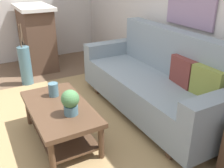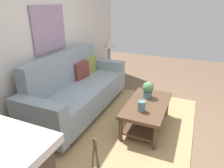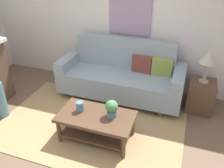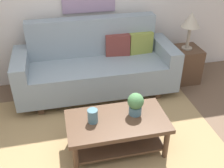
{
  "view_description": "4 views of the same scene",
  "coord_description": "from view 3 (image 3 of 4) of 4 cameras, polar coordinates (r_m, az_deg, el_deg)",
  "views": [
    {
      "loc": [
        2.55,
        -0.4,
        1.76
      ],
      "look_at": [
        0.39,
        0.78,
        0.64
      ],
      "focal_mm": 40.97,
      "sensor_mm": 36.0,
      "label": 1
    },
    {
      "loc": [
        -2.55,
        -0.34,
        1.91
      ],
      "look_at": [
        0.25,
        0.86,
        0.63
      ],
      "focal_mm": 32.2,
      "sensor_mm": 36.0,
      "label": 2
    },
    {
      "loc": [
        1.3,
        -2.2,
        2.49
      ],
      "look_at": [
        0.18,
        1.02,
        0.52
      ],
      "focal_mm": 37.44,
      "sensor_mm": 36.0,
      "label": 3
    },
    {
      "loc": [
        -0.35,
        -1.94,
        2.28
      ],
      "look_at": [
        0.3,
        0.93,
        0.46
      ],
      "focal_mm": 42.86,
      "sensor_mm": 36.0,
      "label": 4
    }
  ],
  "objects": [
    {
      "name": "framed_painting",
      "position": [
        4.44,
        4.4,
        16.6
      ],
      "size": [
        0.78,
        0.03,
        0.75
      ],
      "primitive_type": "cube",
      "color": "gray"
    },
    {
      "name": "table_lamp",
      "position": [
        4.04,
        22.57,
        5.86
      ],
      "size": [
        0.28,
        0.28,
        0.57
      ],
      "color": "gray",
      "rests_on": "side_table"
    },
    {
      "name": "potted_plant_tabletop",
      "position": [
        3.27,
        -0.1,
        -5.91
      ],
      "size": [
        0.18,
        0.18,
        0.26
      ],
      "color": "slate",
      "rests_on": "coffee_table"
    },
    {
      "name": "throw_pillow_olive",
      "position": [
        4.26,
        12.07,
        4.13
      ],
      "size": [
        0.37,
        0.15,
        0.32
      ],
      "primitive_type": "cube",
      "rotation": [
        0.0,
        0.0,
        0.08
      ],
      "color": "olive",
      "rests_on": "couch"
    },
    {
      "name": "floor_vase",
      "position": [
        4.31,
        -25.65,
        -3.56
      ],
      "size": [
        0.19,
        0.19,
        0.64
      ],
      "primitive_type": "cylinder",
      "color": "slate",
      "rests_on": "ground_plane"
    },
    {
      "name": "coffee_table",
      "position": [
        3.45,
        -3.86,
        -9.16
      ],
      "size": [
        1.1,
        0.6,
        0.43
      ],
      "color": "#513826",
      "rests_on": "ground_plane"
    },
    {
      "name": "ground_plane",
      "position": [
        3.57,
        -8.37,
        -14.67
      ],
      "size": [
        9.6,
        9.6,
        0.0
      ],
      "primitive_type": "plane",
      "color": "brown"
    },
    {
      "name": "area_rug",
      "position": [
        3.89,
        -5.06,
        -9.8
      ],
      "size": [
        2.93,
        1.95,
        0.01
      ],
      "primitive_type": "cube",
      "color": "#A38456",
      "rests_on": "ground_plane"
    },
    {
      "name": "side_table",
      "position": [
        4.35,
        20.76,
        -2.72
      ],
      "size": [
        0.44,
        0.44,
        0.56
      ],
      "primitive_type": "cube",
      "color": "#513826",
      "rests_on": "ground_plane"
    },
    {
      "name": "couch",
      "position": [
        4.38,
        2.26,
        1.96
      ],
      "size": [
        2.28,
        0.84,
        1.08
      ],
      "color": "gray",
      "rests_on": "ground_plane"
    },
    {
      "name": "wall_back",
      "position": [
        4.58,
        2.21,
        15.57
      ],
      "size": [
        5.6,
        0.1,
        2.7
      ],
      "primitive_type": "cube",
      "color": "silver",
      "rests_on": "ground_plane"
    },
    {
      "name": "tabletop_vase",
      "position": [
        3.45,
        -7.83,
        -5.47
      ],
      "size": [
        0.11,
        0.11,
        0.15
      ],
      "primitive_type": "cylinder",
      "color": "slate",
      "rests_on": "coffee_table"
    },
    {
      "name": "throw_pillow_maroon",
      "position": [
        4.3,
        7.38,
        4.87
      ],
      "size": [
        0.37,
        0.16,
        0.32
      ],
      "primitive_type": "cube",
      "rotation": [
        0.0,
        0.0,
        -0.12
      ],
      "color": "brown",
      "rests_on": "couch"
    }
  ]
}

